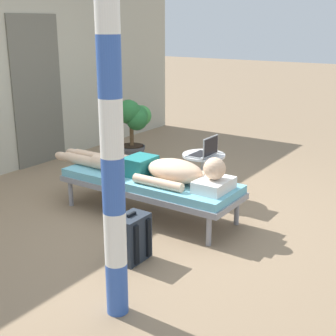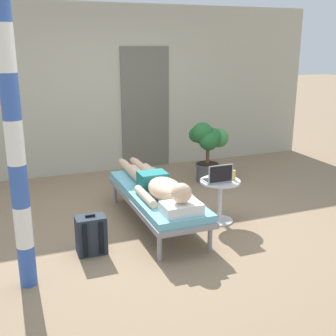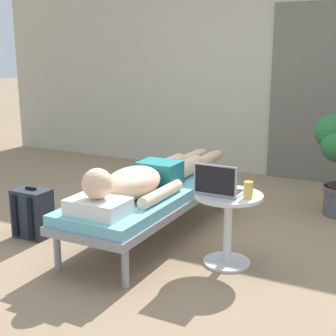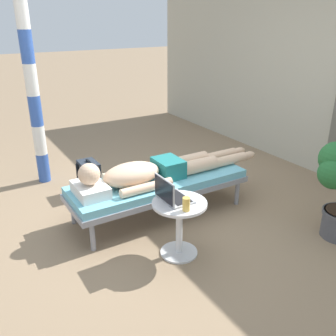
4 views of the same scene
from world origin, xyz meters
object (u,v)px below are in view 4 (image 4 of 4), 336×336
object	(u,v)px
lounge_chair	(159,184)
person_reclining	(153,171)
laptop	(171,195)
side_table	(179,219)
drink_glass	(186,204)
porch_post	(31,80)
backpack	(90,178)

from	to	relation	value
lounge_chair	person_reclining	size ratio (longest dim) A/B	0.89
laptop	lounge_chair	bearing A→B (deg)	158.25
side_table	drink_glass	world-z (taller)	drink_glass
drink_glass	porch_post	size ratio (longest dim) A/B	0.04
backpack	side_table	bearing A→B (deg)	8.51
laptop	porch_post	distance (m)	2.39
side_table	drink_glass	distance (m)	0.27
laptop	backpack	xyz separation A→B (m)	(-1.55, -0.19, -0.39)
backpack	porch_post	xyz separation A→B (m)	(-0.65, -0.39, 1.11)
lounge_chair	porch_post	size ratio (longest dim) A/B	0.74
person_reclining	drink_glass	distance (m)	0.90
drink_glass	backpack	world-z (taller)	drink_glass
person_reclining	backpack	xyz separation A→B (m)	(-0.88, -0.38, -0.32)
side_table	laptop	xyz separation A→B (m)	(-0.06, -0.05, 0.23)
backpack	porch_post	distance (m)	1.34
laptop	porch_post	bearing A→B (deg)	-165.26
drink_glass	side_table	bearing A→B (deg)	167.53
lounge_chair	side_table	bearing A→B (deg)	-16.51
lounge_chair	drink_glass	xyz separation A→B (m)	(0.88, -0.25, 0.24)
lounge_chair	person_reclining	world-z (taller)	person_reclining
laptop	drink_glass	bearing A→B (deg)	4.92
laptop	backpack	size ratio (longest dim) A/B	0.73
lounge_chair	laptop	xyz separation A→B (m)	(0.67, -0.27, 0.24)
laptop	drink_glass	world-z (taller)	laptop
backpack	laptop	bearing A→B (deg)	6.97
person_reclining	porch_post	xyz separation A→B (m)	(-1.53, -0.77, 0.79)
side_table	porch_post	bearing A→B (deg)	-164.42
drink_glass	backpack	bearing A→B (deg)	-173.27
person_reclining	side_table	distance (m)	0.76
lounge_chair	person_reclining	xyz separation A→B (m)	(-0.00, -0.07, 0.17)
laptop	backpack	world-z (taller)	laptop
lounge_chair	side_table	distance (m)	0.76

